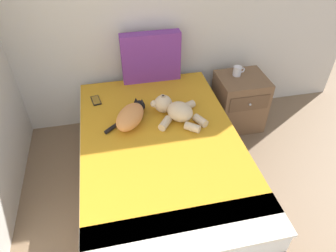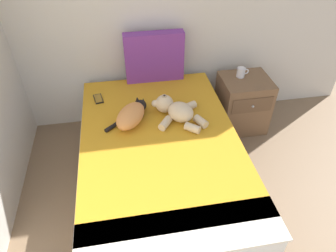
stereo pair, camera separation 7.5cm
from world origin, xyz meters
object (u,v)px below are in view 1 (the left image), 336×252
cat (131,116)px  teddy_bear (175,110)px  cell_phone (96,100)px  bed (161,163)px  mug (237,71)px  nightstand (239,102)px  patterned_cushion (151,57)px

cat → teddy_bear: bearing=0.4°
cat → cell_phone: cat is taller
bed → cat: cat is taller
mug → teddy_bear: bearing=-147.0°
cell_phone → nightstand: nightstand is taller
cat → mug: size_ratio=3.41×
cell_phone → cat: bearing=-53.8°
teddy_bear → patterned_cushion: bearing=97.9°
bed → cat: (-0.19, 0.25, 0.34)m
teddy_bear → nightstand: teddy_bear is taller
cell_phone → mug: 1.39m
bed → patterned_cushion: patterned_cushion is taller
cell_phone → nightstand: bearing=1.8°
teddy_bear → cell_phone: bearing=149.7°
teddy_bear → nightstand: bearing=28.1°
patterned_cushion → cell_phone: bearing=-154.7°
bed → mug: bearing=38.8°
nightstand → mug: 0.34m
nightstand → cat: bearing=-159.8°
teddy_bear → cell_phone: 0.75m
teddy_bear → mug: bearing=33.0°
cat → nightstand: cat is taller
cat → mug: cat is taller
patterned_cushion → cell_phone: patterned_cushion is taller
cell_phone → mug: (1.39, 0.11, 0.07)m
cat → teddy_bear: teddy_bear is taller
cat → nightstand: bearing=20.2°
bed → cell_phone: 0.83m
patterned_cushion → mug: 0.86m
cat → bed: bearing=-52.1°
cat → nightstand: 1.27m
bed → mug: size_ratio=16.06×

